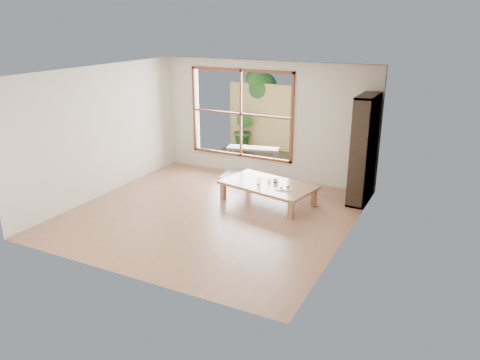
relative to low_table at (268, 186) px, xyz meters
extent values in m
plane|color=#96684B|center=(-0.71, -0.98, -0.34)|extent=(5.00, 5.00, 0.00)
cube|color=#A47E4F|center=(0.00, 0.00, 0.02)|extent=(1.95, 1.35, 0.06)
cube|color=#A47E4F|center=(-0.87, -0.24, -0.18)|extent=(0.11, 0.11, 0.33)
cube|color=#A47E4F|center=(-0.70, 0.57, -0.18)|extent=(0.11, 0.11, 0.33)
cube|color=#A47E4F|center=(0.70, -0.57, -0.18)|extent=(0.11, 0.11, 0.33)
cube|color=#A47E4F|center=(0.87, 0.24, -0.18)|extent=(0.11, 0.11, 0.33)
cube|color=beige|center=(-1.24, 1.00, -0.30)|extent=(0.63, 0.63, 0.08)
cube|color=black|center=(1.60, 0.92, 0.71)|extent=(0.34, 0.95, 2.11)
cylinder|color=silver|center=(-0.15, -0.12, 0.11)|extent=(0.07, 0.07, 0.13)
cylinder|color=silver|center=(0.11, 0.09, 0.10)|extent=(0.07, 0.07, 0.10)
cylinder|color=silver|center=(0.12, 0.15, 0.09)|extent=(0.07, 0.07, 0.09)
cylinder|color=silver|center=(-0.01, 0.09, 0.09)|extent=(0.06, 0.06, 0.08)
cube|color=white|center=(0.40, -0.18, 0.06)|extent=(0.29, 0.22, 0.02)
sphere|color=#376629|center=(0.47, -0.15, 0.10)|extent=(0.07, 0.07, 0.07)
cube|color=gold|center=(0.37, -0.22, 0.08)|extent=(0.05, 0.04, 0.02)
cube|color=beige|center=(0.34, -0.16, 0.07)|extent=(0.06, 0.05, 0.02)
cylinder|color=silver|center=(0.43, -0.24, 0.07)|extent=(0.15, 0.03, 0.01)
cube|color=#3B352B|center=(-1.31, 2.58, -0.34)|extent=(2.80, 2.00, 0.05)
cube|color=black|center=(-1.35, 2.18, 0.06)|extent=(1.32, 0.65, 0.05)
cube|color=black|center=(-1.90, 1.91, -0.14)|extent=(0.07, 0.07, 0.35)
cube|color=black|center=(-1.97, 2.19, -0.14)|extent=(0.07, 0.07, 0.35)
cube|color=black|center=(-0.74, 2.18, -0.14)|extent=(0.07, 0.07, 0.35)
cube|color=black|center=(-0.81, 2.46, -0.14)|extent=(0.07, 0.07, 0.35)
cube|color=tan|center=(-1.31, 3.58, 0.56)|extent=(2.80, 0.06, 1.80)
imported|color=#285D22|center=(-0.36, 3.20, 0.09)|extent=(0.89, 0.82, 0.81)
imported|color=#285D22|center=(-2.17, 3.32, 0.20)|extent=(0.65, 0.56, 1.03)
cylinder|color=#4C3D2D|center=(-2.01, 3.88, 0.46)|extent=(0.14, 0.14, 1.60)
sphere|color=#285D22|center=(-1.89, 3.88, 1.31)|extent=(0.84, 0.84, 0.84)
sphere|color=#285D22|center=(-2.16, 3.96, 1.11)|extent=(0.70, 0.70, 0.70)
sphere|color=#285D22|center=(-1.98, 3.78, 1.56)|extent=(0.64, 0.64, 0.64)
camera|label=1|loc=(3.39, -7.93, 3.11)|focal=35.00mm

